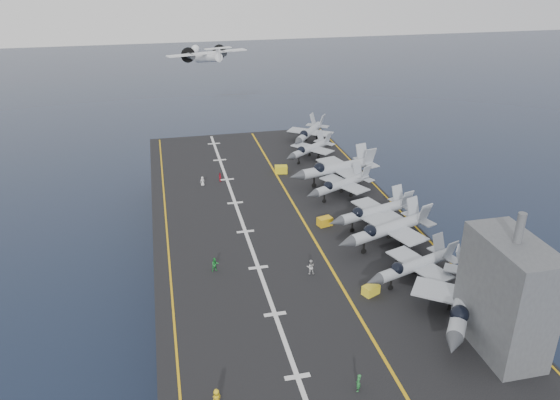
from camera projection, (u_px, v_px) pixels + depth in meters
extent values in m
plane|color=#142135|center=(286.00, 287.00, 83.77)|extent=(500.00, 500.00, 0.00)
cube|color=#56595E|center=(286.00, 259.00, 81.68)|extent=(36.00, 90.00, 10.00)
cube|color=black|center=(286.00, 229.00, 79.51)|extent=(38.00, 92.00, 0.40)
cube|color=gold|center=(306.00, 225.00, 80.02)|extent=(0.35, 90.00, 0.02)
cube|color=silver|center=(245.00, 232.00, 78.21)|extent=(0.50, 90.00, 0.02)
cube|color=gold|center=(168.00, 240.00, 76.01)|extent=(0.25, 90.00, 0.02)
cube|color=gold|center=(404.00, 215.00, 83.12)|extent=(0.25, 90.00, 0.02)
imported|color=yellow|center=(217.00, 399.00, 47.81)|extent=(1.42, 1.36, 1.98)
imported|color=#1D9035|center=(215.00, 265.00, 68.27)|extent=(1.26, 0.98, 1.86)
imported|color=red|center=(220.00, 177.00, 94.85)|extent=(0.87, 1.09, 1.59)
imported|color=silver|center=(202.00, 181.00, 93.09)|extent=(1.15, 0.93, 1.67)
imported|color=#277E37|center=(358.00, 383.00, 49.66)|extent=(1.08, 1.29, 1.83)
imported|color=silver|center=(311.00, 267.00, 67.67)|extent=(1.33, 1.02, 1.98)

